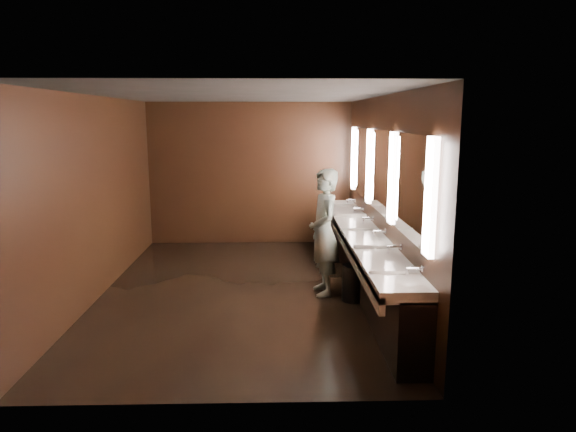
# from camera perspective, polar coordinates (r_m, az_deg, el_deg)

# --- Properties ---
(floor) EXTENTS (6.00, 6.00, 0.00)m
(floor) POSITION_cam_1_polar(r_m,az_deg,el_deg) (7.61, -5.15, -8.31)
(floor) COLOR black
(floor) RESTS_ON ground
(ceiling) EXTENTS (4.00, 6.00, 0.02)m
(ceiling) POSITION_cam_1_polar(r_m,az_deg,el_deg) (7.20, -5.54, 13.24)
(ceiling) COLOR #2D2D2B
(ceiling) RESTS_ON wall_back
(wall_back) EXTENTS (4.00, 0.02, 2.80)m
(wall_back) POSITION_cam_1_polar(r_m,az_deg,el_deg) (10.25, -4.24, 4.70)
(wall_back) COLOR black
(wall_back) RESTS_ON floor
(wall_front) EXTENTS (4.00, 0.02, 2.80)m
(wall_front) POSITION_cam_1_polar(r_m,az_deg,el_deg) (4.34, -7.93, -3.84)
(wall_front) COLOR black
(wall_front) RESTS_ON floor
(wall_left) EXTENTS (0.02, 6.00, 2.80)m
(wall_left) POSITION_cam_1_polar(r_m,az_deg,el_deg) (7.67, -20.42, 1.97)
(wall_left) COLOR black
(wall_left) RESTS_ON floor
(wall_right) EXTENTS (0.02, 6.00, 2.80)m
(wall_right) POSITION_cam_1_polar(r_m,az_deg,el_deg) (7.41, 10.29, 2.20)
(wall_right) COLOR black
(wall_right) RESTS_ON floor
(sink_counter) EXTENTS (0.55, 5.40, 1.01)m
(sink_counter) POSITION_cam_1_polar(r_m,az_deg,el_deg) (7.56, 8.51, -4.59)
(sink_counter) COLOR black
(sink_counter) RESTS_ON floor
(mirror_band) EXTENTS (0.06, 5.03, 1.15)m
(mirror_band) POSITION_cam_1_polar(r_m,az_deg,el_deg) (7.37, 10.23, 4.89)
(mirror_band) COLOR white
(mirror_band) RESTS_ON wall_right
(person) EXTENTS (0.52, 0.71, 1.80)m
(person) POSITION_cam_1_polar(r_m,az_deg,el_deg) (7.28, 4.02, -1.82)
(person) COLOR #88C0CB
(person) RESTS_ON floor
(trash_bin) EXTENTS (0.34, 0.34, 0.50)m
(trash_bin) POSITION_cam_1_polar(r_m,az_deg,el_deg) (7.20, 7.31, -7.38)
(trash_bin) COLOR black
(trash_bin) RESTS_ON floor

